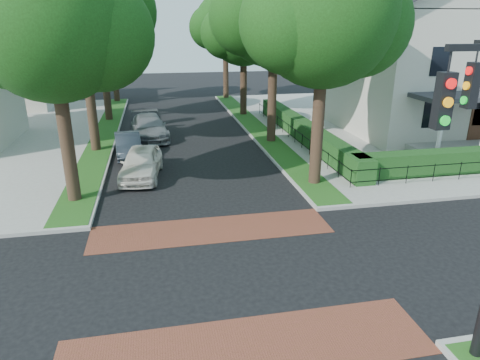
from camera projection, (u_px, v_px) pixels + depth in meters
name	position (u px, v px, depth m)	size (l,w,h in m)	color
ground	(225.00, 275.00, 13.24)	(120.00, 120.00, 0.00)	black
sidewalk_ne	(427.00, 120.00, 34.28)	(30.00, 30.00, 0.15)	gray
crosswalk_far	(212.00, 230.00, 16.19)	(9.00, 2.20, 0.01)	brown
crosswalk_near	(247.00, 347.00, 10.29)	(9.00, 2.20, 0.01)	brown
grass_strip_ne	(255.00, 127.00, 31.77)	(1.60, 29.80, 0.02)	#244B15
grass_strip_nw	(105.00, 134.00, 29.80)	(1.60, 29.80, 0.02)	#244B15
tree_right_near	(325.00, 17.00, 18.32)	(7.75, 6.67, 10.66)	black
tree_right_mid	(275.00, 13.00, 25.58)	(8.25, 7.09, 11.22)	black
tree_right_far	(244.00, 30.00, 34.22)	(7.25, 6.23, 9.74)	black
tree_right_back	(226.00, 25.00, 42.40)	(7.50, 6.45, 10.20)	black
tree_left_near	(54.00, 26.00, 16.43)	(7.50, 6.45, 10.20)	black
tree_left_mid	(82.00, 5.00, 23.45)	(8.00, 6.88, 11.48)	black
tree_left_far	(101.00, 27.00, 32.13)	(7.00, 6.02, 9.86)	black
tree_left_back	(111.00, 23.00, 40.35)	(7.75, 6.66, 10.44)	black
hedge_main_road	(303.00, 130.00, 28.21)	(1.00, 18.00, 1.20)	#143A14
fence_main_road	(292.00, 133.00, 28.12)	(0.06, 18.00, 0.90)	black
house_victorian	(440.00, 45.00, 29.04)	(13.00, 13.05, 12.48)	beige
parked_car_front	(141.00, 163.00, 21.49)	(1.83, 4.55, 1.55)	silver
parked_car_middle	(128.00, 145.00, 25.08)	(1.42, 4.06, 1.34)	#1F272F
parked_car_rear	(149.00, 127.00, 28.92)	(2.19, 5.39, 1.56)	slate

